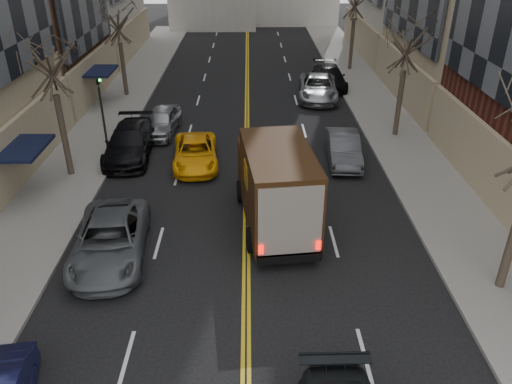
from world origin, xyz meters
TOP-DOWN VIEW (x-y plane):
  - sidewalk_left at (-9.00, 27.00)m, footprint 4.00×66.00m
  - sidewalk_right at (9.00, 27.00)m, footprint 4.00×66.00m
  - tree_lf_mid at (-8.80, 20.00)m, footprint 3.20×3.20m
  - tree_lf_far at (-8.80, 33.00)m, footprint 3.20×3.20m
  - tree_rt_mid at (8.80, 25.00)m, footprint 3.20×3.20m
  - traffic_signal at (-7.39, 22.00)m, footprint 0.29×0.26m
  - ups_truck at (1.20, 15.30)m, footprint 3.29×6.89m
  - taxi at (-2.67, 21.28)m, footprint 2.65×5.02m
  - pedestrian at (0.39, 18.45)m, footprint 0.65×0.81m
  - parked_lf_c at (-5.10, 13.08)m, footprint 3.10×5.82m
  - parked_lf_d at (-6.30, 22.39)m, footprint 2.56×5.78m
  - parked_lf_e at (-5.10, 25.70)m, footprint 2.21×4.66m
  - parked_rt_a at (5.11, 21.57)m, footprint 1.86×4.64m
  - parked_rt_b at (5.10, 32.32)m, footprint 3.25×6.07m
  - parked_rt_c at (6.30, 35.12)m, footprint 2.30×5.48m

SIDE VIEW (x-z plane):
  - sidewalk_left at x=-9.00m, z-range 0.00..0.15m
  - sidewalk_right at x=9.00m, z-range 0.00..0.15m
  - taxi at x=-2.67m, z-range 0.00..1.34m
  - parked_rt_a at x=5.11m, z-range 0.00..1.50m
  - parked_lf_e at x=-5.10m, z-range 0.00..1.54m
  - parked_lf_c at x=-5.10m, z-range 0.00..1.56m
  - parked_rt_c at x=6.30m, z-range 0.00..1.58m
  - parked_rt_b at x=5.10m, z-range 0.00..1.62m
  - parked_lf_d at x=-6.30m, z-range 0.00..1.65m
  - pedestrian at x=0.39m, z-range 0.00..1.95m
  - ups_truck at x=1.20m, z-range 0.01..3.66m
  - traffic_signal at x=-7.39m, z-range 0.47..5.17m
  - tree_lf_far at x=-8.80m, z-range 1.97..10.08m
  - tree_rt_mid at x=8.80m, z-range 2.01..10.33m
  - tree_lf_mid at x=-8.80m, z-range 2.14..11.05m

